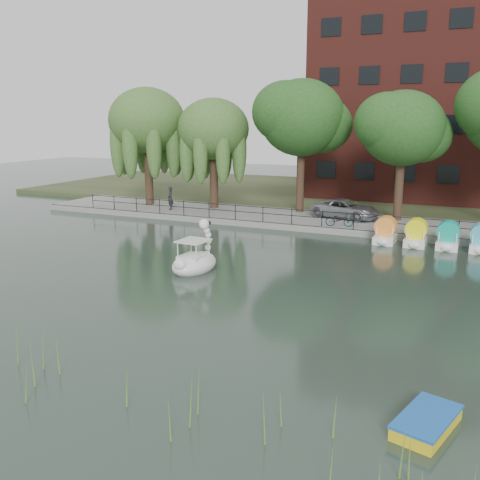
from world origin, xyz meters
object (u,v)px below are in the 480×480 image
Objects in this scene: bicycle at (339,219)px; swan_boat at (195,260)px; pedestrian at (170,197)px; minivan at (346,208)px; yellow_rowboat at (427,422)px.

swan_boat reaches higher than bicycle.
minivan is at bearing 54.06° from pedestrian.
bicycle reaches higher than yellow_rowboat.
minivan is 2.38× the size of yellow_rowboat.
pedestrian is at bearing 148.45° from yellow_rowboat.
pedestrian reaches higher than yellow_rowboat.
minivan is 24.96m from yellow_rowboat.
pedestrian is 29.84m from yellow_rowboat.
yellow_rowboat is (7.52, -23.78, -0.94)m from minivan.
swan_boat reaches higher than yellow_rowboat.
bicycle is 13.09m from pedestrian.
swan_boat reaches higher than minivan.
pedestrian is 15.23m from swan_boat.
swan_boat is at bearing -8.66° from pedestrian.
yellow_rowboat is (11.36, -9.54, -0.31)m from swan_boat.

